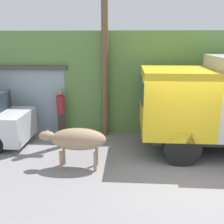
{
  "coord_description": "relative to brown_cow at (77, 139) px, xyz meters",
  "views": [
    {
      "loc": [
        -1.58,
        -6.56,
        3.59
      ],
      "look_at": [
        -2.06,
        0.92,
        1.5
      ],
      "focal_mm": 42.0,
      "sensor_mm": 36.0,
      "label": 1
    }
  ],
  "objects": [
    {
      "name": "utility_pole",
      "position": [
        0.56,
        2.74,
        2.47
      ],
      "size": [
        0.9,
        0.24,
        6.46
      ],
      "color": "brown",
      "rests_on": "ground_plane"
    },
    {
      "name": "pedestrian_on_hill",
      "position": [
        -1.13,
        2.7,
        0.13
      ],
      "size": [
        0.4,
        0.4,
        1.77
      ],
      "rotation": [
        0.0,
        0.0,
        3.5
      ],
      "color": "#38332D",
      "rests_on": "ground_plane"
    },
    {
      "name": "building_backdrop",
      "position": [
        -3.6,
        4.18,
        0.47
      ],
      "size": [
        5.44,
        2.7,
        2.62
      ],
      "color": "#99ADB7",
      "rests_on": "ground_plane"
    },
    {
      "name": "hillside_embankment",
      "position": [
        3.01,
        6.01,
        1.08
      ],
      "size": [
        32.0,
        6.04,
        3.89
      ],
      "color": "#608C47",
      "rests_on": "ground_plane"
    },
    {
      "name": "ground_plane",
      "position": [
        3.01,
        -0.25,
        -0.86
      ],
      "size": [
        60.0,
        60.0,
        0.0
      ],
      "primitive_type": "plane",
      "color": "gray"
    },
    {
      "name": "brown_cow",
      "position": [
        0.0,
        0.0,
        0.0
      ],
      "size": [
        1.92,
        0.63,
        1.19
      ],
      "rotation": [
        0.0,
        0.0,
        -0.06
      ],
      "color": "#9E7F60",
      "rests_on": "ground_plane"
    }
  ]
}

